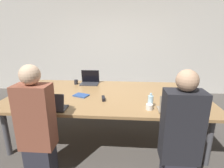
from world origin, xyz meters
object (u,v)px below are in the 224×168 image
(person_near_right, at_px, (180,138))
(stapler, at_px, (103,98))
(cup_far_midleft, at_px, (76,82))
(cup_near_right, at_px, (149,107))
(laptop_far_midleft, at_px, (90,80))
(laptop_near_right, at_px, (171,107))
(cup_near_left, at_px, (37,106))
(laptop_near_left, at_px, (54,105))
(person_near_left, at_px, (37,127))
(bottle_near_right, at_px, (150,101))

(person_near_right, bearing_deg, stapler, -42.71)
(cup_far_midleft, distance_m, person_near_right, 2.31)
(cup_far_midleft, height_order, cup_near_right, cup_far_midleft)
(cup_near_right, bearing_deg, laptop_far_midleft, 131.06)
(laptop_near_right, xyz_separation_m, stapler, (-0.93, 0.37, -0.04))
(cup_near_left, bearing_deg, laptop_near_left, -4.67)
(cup_far_midleft, height_order, person_near_right, person_near_right)
(laptop_near_right, bearing_deg, person_near_right, 88.74)
(person_near_left, height_order, cup_near_right, person_near_left)
(stapler, bearing_deg, bottle_near_right, -29.95)
(person_near_left, bearing_deg, bottle_near_right, -158.99)
(laptop_far_midleft, height_order, stapler, laptop_far_midleft)
(laptop_near_right, xyz_separation_m, bottle_near_right, (-0.25, 0.15, 0.02))
(laptop_near_left, distance_m, bottle_near_right, 1.31)
(laptop_near_right, xyz_separation_m, person_near_right, (-0.01, -0.48, -0.15))
(cup_near_right, bearing_deg, laptop_near_left, -174.72)
(laptop_far_midleft, distance_m, cup_far_midleft, 0.28)
(laptop_far_midleft, height_order, laptop_near_right, laptop_far_midleft)
(cup_far_midleft, relative_size, laptop_near_left, 0.30)
(cup_near_left, xyz_separation_m, cup_near_right, (1.53, 0.10, -0.01))
(laptop_near_right, height_order, stapler, laptop_near_right)
(laptop_far_midleft, distance_m, laptop_near_right, 1.84)
(laptop_near_left, xyz_separation_m, cup_near_left, (-0.26, 0.02, -0.02))
(laptop_near_right, height_order, bottle_near_right, laptop_near_right)
(person_near_left, bearing_deg, person_near_right, 176.60)
(cup_far_midleft, xyz_separation_m, laptop_near_right, (1.59, -1.20, 0.02))
(person_near_left, xyz_separation_m, laptop_near_right, (1.63, 0.38, 0.14))
(laptop_far_midleft, height_order, person_near_left, person_near_left)
(person_near_right, bearing_deg, laptop_near_right, -91.26)
(cup_near_right, height_order, stapler, cup_near_right)
(laptop_near_right, distance_m, cup_near_right, 0.28)
(cup_far_midleft, relative_size, laptop_near_right, 0.29)
(laptop_far_midleft, xyz_separation_m, bottle_near_right, (1.08, -1.12, 0.01))
(laptop_far_midleft, distance_m, person_near_left, 1.69)
(laptop_near_right, bearing_deg, bottle_near_right, -31.33)
(cup_far_midleft, relative_size, cup_near_left, 0.94)
(laptop_far_midleft, relative_size, cup_near_right, 3.94)
(laptop_far_midleft, bearing_deg, stapler, -66.56)
(cup_near_left, relative_size, person_near_right, 0.07)
(laptop_far_midleft, bearing_deg, bottle_near_right, -46.24)
(cup_far_midleft, height_order, laptop_near_right, laptop_near_right)
(cup_near_left, xyz_separation_m, laptop_near_right, (1.80, 0.03, 0.02))
(cup_near_left, bearing_deg, laptop_near_right, 0.97)
(laptop_near_left, distance_m, cup_near_left, 0.26)
(laptop_near_left, bearing_deg, laptop_near_right, -178.09)
(cup_far_midleft, xyz_separation_m, laptop_near_left, (0.05, -1.26, 0.02))
(cup_far_midleft, bearing_deg, cup_near_left, -99.34)
(stapler, bearing_deg, cup_far_midleft, 116.63)
(cup_near_right, bearing_deg, person_near_right, -64.45)
(cup_near_left, distance_m, laptop_near_right, 1.80)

